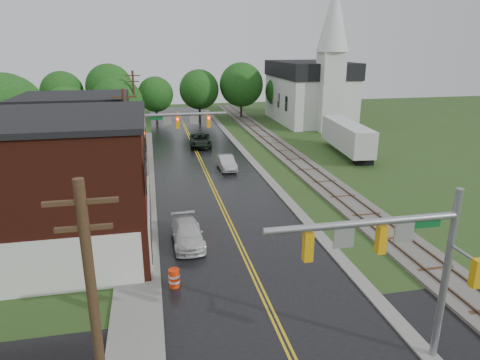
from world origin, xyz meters
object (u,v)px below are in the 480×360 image
object	(u,v)px
construction_barrel	(174,278)
suv_dark	(200,140)
brick_building	(23,188)
traffic_signal_near	(399,251)
sedan_silver	(226,163)
tree_left_c	(69,115)
tree_left_b	(6,117)
pickup_white	(187,234)
church	(312,85)
semi_trailer	(347,136)
utility_pole_a	(96,329)
tree_left_e	(119,104)
utility_pole_b	(128,146)
utility_pole_c	(135,106)

from	to	relation	value
construction_barrel	suv_dark	bearing A→B (deg)	80.76
brick_building	traffic_signal_near	distance (m)	20.60
sedan_silver	construction_barrel	distance (m)	21.90
tree_left_c	sedan_silver	bearing A→B (deg)	-30.91
tree_left_b	pickup_white	world-z (taller)	tree_left_b
construction_barrel	brick_building	bearing A→B (deg)	145.54
pickup_white	construction_barrel	size ratio (longest dim) A/B	4.58
church	semi_trailer	world-z (taller)	church
traffic_signal_near	semi_trailer	distance (m)	34.11
tree_left_b	suv_dark	xyz separation A→B (m)	(18.65, 8.92, -4.96)
traffic_signal_near	sedan_silver	bearing A→B (deg)	92.70
utility_pole_a	pickup_white	xyz separation A→B (m)	(3.60, 14.32, -4.05)
traffic_signal_near	tree_left_e	size ratio (longest dim) A/B	0.90
traffic_signal_near	tree_left_e	distance (m)	45.59
suv_dark	semi_trailer	bearing A→B (deg)	-21.14
tree_left_e	construction_barrel	distance (m)	37.03
tree_left_b	construction_barrel	size ratio (longest dim) A/B	9.57
utility_pole_b	pickup_white	bearing A→B (deg)	-64.88
tree_left_b	construction_barrel	distance (m)	26.77
brick_building	tree_left_e	distance (m)	31.12
utility_pole_b	church	bearing A→B (deg)	49.82
traffic_signal_near	tree_left_c	world-z (taller)	tree_left_c
tree_left_c	suv_dark	bearing A→B (deg)	3.61
church	suv_dark	xyz separation A→B (m)	(-19.20, -12.92, -5.07)
brick_building	tree_left_c	world-z (taller)	brick_building
traffic_signal_near	church	bearing A→B (deg)	72.28
traffic_signal_near	suv_dark	distance (m)	39.14
church	utility_pole_b	bearing A→B (deg)	-130.18
utility_pole_a	tree_left_c	distance (m)	40.52
brick_building	utility_pole_b	bearing A→B (deg)	50.93
utility_pole_c	pickup_white	size ratio (longest dim) A/B	1.94
utility_pole_b	suv_dark	size ratio (longest dim) A/B	1.64
pickup_white	construction_barrel	bearing A→B (deg)	-104.47
suv_dark	traffic_signal_near	bearing A→B (deg)	-81.90
traffic_signal_near	sedan_silver	xyz separation A→B (m)	(-1.34, 28.33, -4.28)
tree_left_b	utility_pole_a	bearing A→B (deg)	-70.90
tree_left_e	semi_trailer	world-z (taller)	tree_left_e
traffic_signal_near	utility_pole_a	size ratio (longest dim) A/B	0.82
tree_left_e	pickup_white	bearing A→B (deg)	-79.86
traffic_signal_near	construction_barrel	world-z (taller)	traffic_signal_near
semi_trailer	tree_left_c	bearing A→B (deg)	167.89
utility_pole_b	tree_left_e	xyz separation A→B (m)	(-2.05, 23.90, 0.09)
tree_left_c	suv_dark	world-z (taller)	tree_left_c
pickup_white	semi_trailer	bearing A→B (deg)	42.24
church	utility_pole_c	size ratio (longest dim) A/B	2.22
brick_building	suv_dark	distance (m)	29.23
utility_pole_c	tree_left_b	xyz separation A→B (m)	(-11.05, -12.10, 1.00)
brick_building	utility_pole_a	size ratio (longest dim) A/B	1.59
utility_pole_b	semi_trailer	distance (m)	26.10
utility_pole_a	tree_left_e	xyz separation A→B (m)	(-2.05, 45.90, 0.09)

